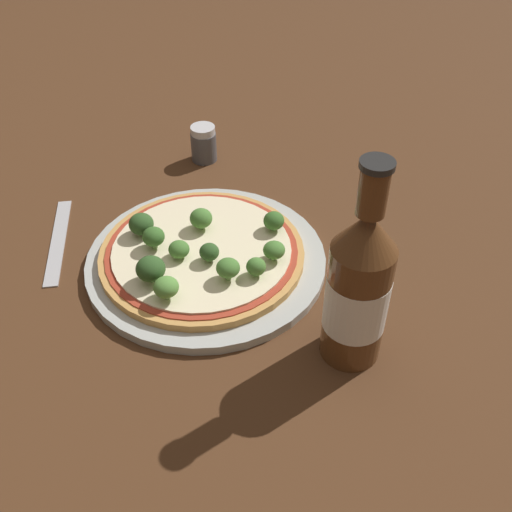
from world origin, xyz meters
TOP-DOWN VIEW (x-y plane):
  - ground_plane at (0.00, 0.00)m, footprint 3.00×3.00m
  - plate at (0.02, -0.02)m, footprint 0.30×0.30m
  - pizza at (0.01, -0.02)m, footprint 0.25×0.25m
  - broccoli_floret_0 at (0.03, -0.04)m, footprint 0.02×0.02m
  - broccoli_floret_1 at (0.00, 0.02)m, footprint 0.03×0.03m
  - broccoli_floret_2 at (0.06, -0.06)m, footprint 0.03×0.03m
  - broccoli_floret_3 at (-0.07, -0.01)m, footprint 0.03×0.03m
  - broccoli_floret_4 at (-0.04, -0.03)m, footprint 0.03×0.03m
  - broccoli_floret_5 at (-0.03, -0.09)m, footprint 0.03×0.03m
  - broccoli_floret_6 at (0.10, -0.02)m, footprint 0.03×0.03m
  - broccoli_floret_7 at (-0.01, -0.04)m, footprint 0.03×0.03m
  - broccoli_floret_8 at (0.09, -0.05)m, footprint 0.02×0.02m
  - broccoli_floret_9 at (0.09, 0.04)m, footprint 0.03×0.03m
  - broccoli_floret_10 at (0.00, -0.11)m, footprint 0.03×0.03m
  - beer_bottle at (0.20, -0.11)m, footprint 0.06×0.06m
  - pepper_shaker at (-0.06, 0.22)m, footprint 0.04×0.04m
  - fork at (-0.19, -0.02)m, footprint 0.08×0.17m

SIDE VIEW (x-z plane):
  - ground_plane at x=0.00m, z-range 0.00..0.00m
  - fork at x=-0.19m, z-range 0.00..0.00m
  - plate at x=0.02m, z-range 0.00..0.01m
  - pizza at x=0.01m, z-range 0.01..0.03m
  - pepper_shaker at x=-0.06m, z-range 0.00..0.06m
  - broccoli_floret_7 at x=-0.01m, z-range 0.03..0.05m
  - broccoli_floret_8 at x=0.09m, z-range 0.03..0.05m
  - broccoli_floret_0 at x=0.03m, z-range 0.03..0.05m
  - broccoli_floret_9 at x=0.09m, z-range 0.03..0.05m
  - broccoli_floret_6 at x=0.10m, z-range 0.03..0.05m
  - broccoli_floret_1 at x=0.00m, z-range 0.03..0.06m
  - broccoli_floret_3 at x=-0.07m, z-range 0.03..0.06m
  - broccoli_floret_10 at x=0.00m, z-range 0.03..0.06m
  - broccoli_floret_4 at x=-0.04m, z-range 0.03..0.06m
  - broccoli_floret_2 at x=0.06m, z-range 0.03..0.06m
  - broccoli_floret_5 at x=-0.03m, z-range 0.03..0.06m
  - beer_bottle at x=0.20m, z-range -0.03..0.21m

